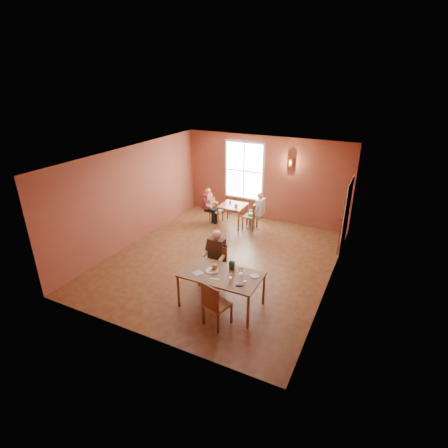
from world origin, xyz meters
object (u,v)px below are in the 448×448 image
at_px(main_table, 221,290).
at_px(diner_white, 251,211).
at_px(second_table, 233,215).
at_px(diner_maroon, 215,206).
at_px(chair_diner_maroon, 216,210).
at_px(diner_main, 214,263).
at_px(chair_diner_main, 215,268).
at_px(chair_diner_white, 250,216).
at_px(chair_empty, 217,303).

bearing_deg(main_table, diner_white, 103.45).
bearing_deg(main_table, second_table, 111.66).
bearing_deg(diner_maroon, chair_diner_maroon, 90.00).
bearing_deg(chair_diner_maroon, diner_main, 26.78).
height_order(second_table, diner_maroon, diner_maroon).
bearing_deg(chair_diner_main, diner_main, 90.00).
xyz_separation_m(main_table, second_table, (-1.71, 4.31, -0.05)).
distance_m(second_table, diner_maroon, 0.72).
bearing_deg(chair_diner_main, chair_diner_maroon, -63.03).
relative_size(second_table, chair_diner_white, 0.91).
height_order(diner_white, diner_maroon, diner_white).
height_order(diner_main, diner_white, diner_main).
xyz_separation_m(chair_empty, second_table, (-1.93, 4.93, -0.15)).
height_order(main_table, chair_diner_main, chair_diner_main).
xyz_separation_m(diner_main, diner_white, (-0.53, 3.69, -0.05)).
height_order(chair_diner_white, chair_diner_maroon, chair_diner_white).
relative_size(diner_main, chair_diner_maroon, 1.58).
xyz_separation_m(diner_white, diner_maroon, (-1.36, 0.00, -0.03)).
bearing_deg(diner_maroon, chair_diner_main, 27.34).
xyz_separation_m(diner_main, diner_maroon, (-1.89, 3.69, -0.08)).
distance_m(chair_diner_main, diner_maroon, 4.12).
xyz_separation_m(chair_empty, chair_diner_white, (-1.28, 4.93, -0.06)).
distance_m(chair_diner_maroon, diner_maroon, 0.17).
bearing_deg(chair_empty, diner_white, 119.74).
bearing_deg(diner_maroon, chair_diner_white, 90.00).
bearing_deg(diner_white, main_table, -166.55).
bearing_deg(diner_white, chair_empty, -165.76).
distance_m(chair_diner_main, chair_diner_maroon, 4.10).
relative_size(main_table, diner_maroon, 1.49).
xyz_separation_m(second_table, chair_diner_white, (0.65, 0.00, 0.09)).
bearing_deg(diner_main, chair_empty, 120.12).
height_order(diner_main, chair_diner_maroon, diner_main).
bearing_deg(second_table, chair_diner_maroon, 180.00).
relative_size(diner_white, chair_diner_maroon, 1.46).
relative_size(chair_diner_main, chair_diner_white, 1.09).
bearing_deg(chair_diner_white, diner_maroon, 90.00).
height_order(diner_main, chair_empty, diner_main).
height_order(chair_diner_main, diner_white, diner_white).
distance_m(main_table, chair_diner_main, 0.82).
bearing_deg(main_table, chair_diner_main, 127.57).
xyz_separation_m(chair_diner_main, chair_empty, (0.72, -1.27, 0.02)).
bearing_deg(second_table, diner_white, 0.00).
height_order(chair_empty, diner_maroon, diner_maroon).
relative_size(main_table, diner_white, 1.42).
distance_m(diner_main, diner_white, 3.72).
relative_size(chair_empty, second_table, 1.24).
distance_m(second_table, diner_white, 0.73).
height_order(diner_main, diner_maroon, diner_main).
bearing_deg(diner_main, second_table, -71.82).
height_order(main_table, diner_main, diner_main).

